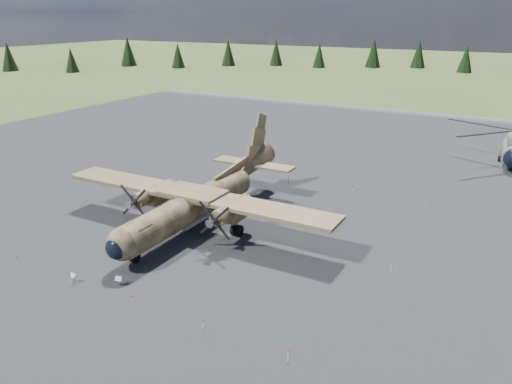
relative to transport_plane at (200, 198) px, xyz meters
The scene contains 7 objects.
ground 3.41m from the transport_plane, 15.09° to the right, with size 500.00×500.00×0.00m, color #55622B.
apron 10.04m from the transport_plane, 77.98° to the left, with size 120.00×120.00×0.04m, color #545459.
transport_plane is the anchor object (origin of this frame).
info_placard_left 14.05m from the transport_plane, 98.35° to the right, with size 0.51×0.22×0.79m.
info_placard_right 12.68m from the transport_plane, 84.06° to the right, with size 0.54×0.34×0.79m.
barrier_fence 2.76m from the transport_plane, 21.77° to the right, with size 33.12×29.62×0.85m.
treeline 4.21m from the transport_plane, behind, with size 319.15×317.96×10.90m.
Camera 1 is at (24.01, -35.48, 19.25)m, focal length 35.00 mm.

